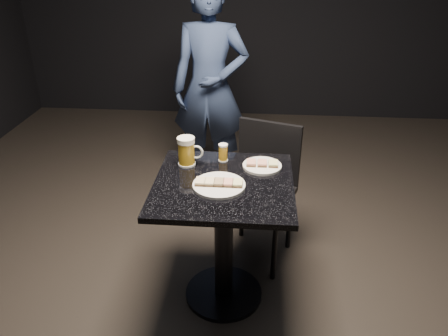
{
  "coord_description": "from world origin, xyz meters",
  "views": [
    {
      "loc": [
        0.16,
        -1.9,
        1.83
      ],
      "look_at": [
        0.0,
        0.02,
        0.82
      ],
      "focal_mm": 35.0,
      "sensor_mm": 36.0,
      "label": 1
    }
  ],
  "objects_px": {
    "plate_small": "(262,166)",
    "beer_mug": "(187,151)",
    "chair": "(262,184)",
    "beer_tumbler": "(223,153)",
    "patron": "(210,88)",
    "plate_large": "(219,185)",
    "table": "(224,222)"
  },
  "relations": [
    {
      "from": "beer_tumbler",
      "to": "chair",
      "type": "xyz_separation_m",
      "value": [
        0.22,
        0.2,
        -0.3
      ]
    },
    {
      "from": "beer_mug",
      "to": "beer_tumbler",
      "type": "xyz_separation_m",
      "value": [
        0.19,
        0.06,
        -0.03
      ]
    },
    {
      "from": "plate_small",
      "to": "beer_mug",
      "type": "xyz_separation_m",
      "value": [
        -0.4,
        -0.0,
        0.07
      ]
    },
    {
      "from": "plate_large",
      "to": "beer_tumbler",
      "type": "relative_size",
      "value": 2.67
    },
    {
      "from": "beer_mug",
      "to": "chair",
      "type": "xyz_separation_m",
      "value": [
        0.41,
        0.26,
        -0.33
      ]
    },
    {
      "from": "beer_tumbler",
      "to": "chair",
      "type": "relative_size",
      "value": 0.11
    },
    {
      "from": "plate_large",
      "to": "chair",
      "type": "distance_m",
      "value": 0.59
    },
    {
      "from": "plate_small",
      "to": "plate_large",
      "type": "bearing_deg",
      "value": -133.13
    },
    {
      "from": "patron",
      "to": "table",
      "type": "xyz_separation_m",
      "value": [
        0.22,
        -1.34,
        -0.31
      ]
    },
    {
      "from": "plate_small",
      "to": "patron",
      "type": "xyz_separation_m",
      "value": [
        -0.41,
        1.16,
        0.06
      ]
    },
    {
      "from": "plate_small",
      "to": "chair",
      "type": "distance_m",
      "value": 0.36
    },
    {
      "from": "plate_small",
      "to": "patron",
      "type": "height_order",
      "value": "patron"
    },
    {
      "from": "plate_small",
      "to": "chair",
      "type": "bearing_deg",
      "value": 87.89
    },
    {
      "from": "plate_large",
      "to": "beer_mug",
      "type": "distance_m",
      "value": 0.3
    },
    {
      "from": "plate_small",
      "to": "patron",
      "type": "relative_size",
      "value": 0.13
    },
    {
      "from": "plate_large",
      "to": "chair",
      "type": "xyz_separation_m",
      "value": [
        0.22,
        0.48,
        -0.26
      ]
    },
    {
      "from": "patron",
      "to": "chair",
      "type": "xyz_separation_m",
      "value": [
        0.42,
        -0.9,
        -0.32
      ]
    },
    {
      "from": "plate_large",
      "to": "table",
      "type": "height_order",
      "value": "plate_large"
    },
    {
      "from": "patron",
      "to": "chair",
      "type": "distance_m",
      "value": 1.04
    },
    {
      "from": "patron",
      "to": "chair",
      "type": "height_order",
      "value": "patron"
    },
    {
      "from": "plate_large",
      "to": "plate_small",
      "type": "relative_size",
      "value": 1.26
    },
    {
      "from": "plate_small",
      "to": "chair",
      "type": "relative_size",
      "value": 0.24
    },
    {
      "from": "plate_large",
      "to": "beer_tumbler",
      "type": "height_order",
      "value": "beer_tumbler"
    },
    {
      "from": "plate_small",
      "to": "beer_tumbler",
      "type": "distance_m",
      "value": 0.23
    },
    {
      "from": "plate_small",
      "to": "chair",
      "type": "xyz_separation_m",
      "value": [
        0.01,
        0.26,
        -0.26
      ]
    },
    {
      "from": "table",
      "to": "beer_mug",
      "type": "bearing_deg",
      "value": 139.98
    },
    {
      "from": "chair",
      "to": "plate_large",
      "type": "bearing_deg",
      "value": -114.55
    },
    {
      "from": "plate_large",
      "to": "table",
      "type": "xyz_separation_m",
      "value": [
        0.02,
        0.04,
        -0.25
      ]
    },
    {
      "from": "chair",
      "to": "patron",
      "type": "bearing_deg",
      "value": 114.81
    },
    {
      "from": "patron",
      "to": "beer_mug",
      "type": "xyz_separation_m",
      "value": [
        0.0,
        -1.16,
        0.02
      ]
    },
    {
      "from": "patron",
      "to": "table",
      "type": "height_order",
      "value": "patron"
    },
    {
      "from": "patron",
      "to": "plate_large",
      "type": "bearing_deg",
      "value": -77.87
    }
  ]
}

